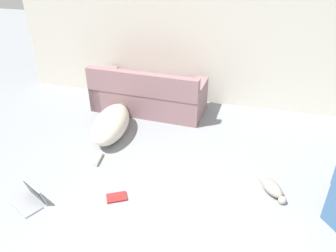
# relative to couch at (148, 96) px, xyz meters

# --- Properties ---
(wall_back) EXTENTS (7.21, 0.06, 2.56)m
(wall_back) POSITION_rel_couch_xyz_m (1.13, 0.57, 1.02)
(wall_back) COLOR beige
(wall_back) RESTS_ON ground_plane
(couch) EXTENTS (1.89, 0.89, 0.78)m
(couch) POSITION_rel_couch_xyz_m (0.00, 0.00, 0.00)
(couch) COLOR gray
(couch) RESTS_ON ground_plane
(dog) EXTENTS (0.60, 1.51, 0.39)m
(dog) POSITION_rel_couch_xyz_m (-0.29, -0.88, -0.08)
(dog) COLOR beige
(dog) RESTS_ON ground_plane
(cat) EXTENTS (0.34, 0.43, 0.14)m
(cat) POSITION_rel_couch_xyz_m (2.02, -1.65, -0.20)
(cat) COLOR gray
(cat) RESTS_ON ground_plane
(laptop_open) EXTENTS (0.43, 0.39, 0.22)m
(laptop_open) POSITION_rel_couch_xyz_m (-0.59, -2.48, -0.19)
(laptop_open) COLOR gray
(laptop_open) RESTS_ON ground_plane
(book_red) EXTENTS (0.27, 0.24, 0.02)m
(book_red) POSITION_rel_couch_xyz_m (0.30, -2.18, -0.25)
(book_red) COLOR maroon
(book_red) RESTS_ON ground_plane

